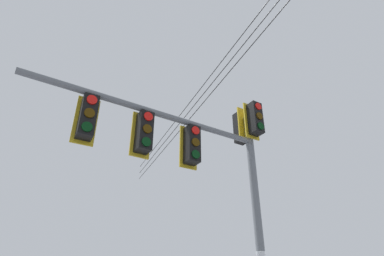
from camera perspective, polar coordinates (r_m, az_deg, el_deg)
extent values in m
cylinder|color=slate|center=(7.69, 11.97, -17.53)|extent=(0.20, 0.20, 5.98)
cylinder|color=slate|center=(7.03, -6.91, 2.84)|extent=(4.18, 3.88, 0.14)
cube|color=black|center=(8.46, 11.45, 1.68)|extent=(0.42, 0.42, 0.90)
cube|color=#B29319|center=(8.57, 10.69, 1.20)|extent=(0.35, 0.33, 1.04)
cylinder|color=red|center=(8.52, 11.99, 3.90)|extent=(0.17, 0.16, 0.20)
cylinder|color=#3C2703|center=(8.36, 12.20, 2.17)|extent=(0.17, 0.16, 0.20)
cylinder|color=black|center=(8.22, 12.41, 0.37)|extent=(0.17, 0.16, 0.20)
cube|color=black|center=(8.84, 8.87, 0.02)|extent=(0.42, 0.42, 0.90)
cube|color=#B29319|center=(8.73, 9.58, 0.47)|extent=(0.35, 0.33, 1.04)
cylinder|color=red|center=(9.10, 8.07, 1.25)|extent=(0.17, 0.16, 0.20)
cylinder|color=#3C2703|center=(8.95, 8.20, -0.42)|extent=(0.17, 0.16, 0.20)
cylinder|color=black|center=(8.82, 8.33, -2.13)|extent=(0.17, 0.16, 0.20)
cube|color=black|center=(7.17, -0.01, -3.08)|extent=(0.42, 0.42, 0.90)
cube|color=#B29319|center=(7.30, -0.70, -3.57)|extent=(0.35, 0.33, 1.04)
cylinder|color=red|center=(7.18, 0.67, -0.43)|extent=(0.17, 0.16, 0.20)
cylinder|color=#3C2703|center=(7.04, 0.68, -2.58)|extent=(0.17, 0.16, 0.20)
cylinder|color=black|center=(6.92, 0.69, -4.81)|extent=(0.17, 0.16, 0.20)
cube|color=black|center=(6.69, -8.72, -0.72)|extent=(0.42, 0.42, 0.90)
cube|color=#B29319|center=(6.83, -9.32, -1.28)|extent=(0.35, 0.32, 1.04)
cylinder|color=red|center=(6.70, -7.95, 2.11)|extent=(0.17, 0.16, 0.20)
cylinder|color=#3C2703|center=(6.55, -8.12, -0.14)|extent=(0.17, 0.16, 0.20)
cylinder|color=black|center=(6.42, -8.30, -2.50)|extent=(0.17, 0.16, 0.20)
cube|color=black|center=(6.40, -18.48, 1.95)|extent=(0.42, 0.42, 0.90)
cube|color=#B29319|center=(6.54, -18.81, 1.28)|extent=(0.34, 0.34, 1.04)
cylinder|color=red|center=(6.41, -17.75, 4.92)|extent=(0.16, 0.16, 0.20)
cylinder|color=#3C2703|center=(6.25, -18.15, 2.63)|extent=(0.16, 0.16, 0.20)
cylinder|color=black|center=(6.11, -18.57, 0.23)|extent=(0.16, 0.16, 0.20)
cylinder|color=black|center=(10.64, 6.15, 9.37)|extent=(16.96, 13.80, 0.08)
cylinder|color=black|center=(10.88, 6.04, 10.95)|extent=(16.96, 13.80, 0.08)
cylinder|color=black|center=(11.15, 5.93, 12.60)|extent=(16.96, 13.80, 0.08)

